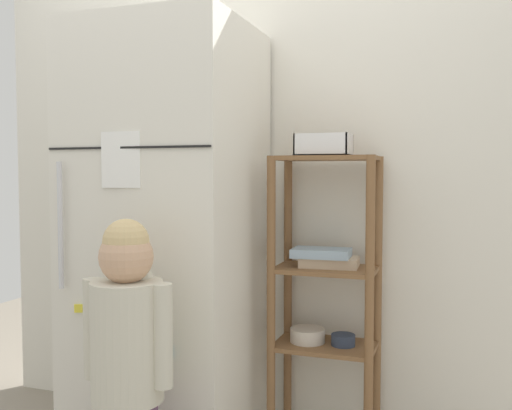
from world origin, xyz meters
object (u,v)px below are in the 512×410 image
at_px(child_standing, 128,340).
at_px(pantry_shelf_unit, 325,284).
at_px(fruit_bin, 324,146).
at_px(refrigerator, 169,241).

distance_m(child_standing, pantry_shelf_unit, 0.87).
relative_size(pantry_shelf_unit, fruit_bin, 5.75).
bearing_deg(fruit_bin, child_standing, -126.94).
bearing_deg(refrigerator, pantry_shelf_unit, 16.15).
bearing_deg(refrigerator, child_standing, -77.16).
height_order(pantry_shelf_unit, fruit_bin, fruit_bin).
bearing_deg(child_standing, pantry_shelf_unit, 53.60).
bearing_deg(child_standing, fruit_bin, 53.06).
bearing_deg(pantry_shelf_unit, child_standing, -126.40).
height_order(refrigerator, pantry_shelf_unit, refrigerator).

